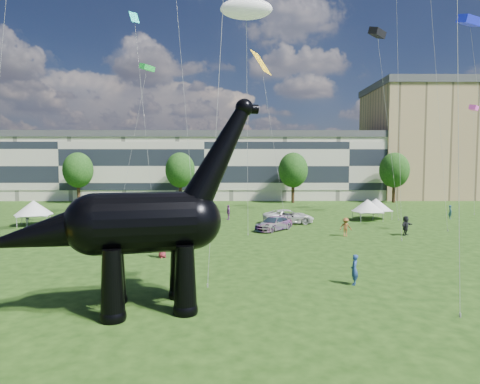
{
  "coord_description": "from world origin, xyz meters",
  "views": [
    {
      "loc": [
        -2.0,
        -17.93,
        6.78
      ],
      "look_at": [
        -1.78,
        8.0,
        5.0
      ],
      "focal_mm": 30.0,
      "sensor_mm": 36.0,
      "label": 1
    }
  ],
  "objects": [
    {
      "name": "ground",
      "position": [
        0.0,
        0.0,
        0.0
      ],
      "size": [
        220.0,
        220.0,
        0.0
      ],
      "primitive_type": "plane",
      "color": "#16330C",
      "rests_on": "ground"
    },
    {
      "name": "terrace_row",
      "position": [
        -8.0,
        62.0,
        6.0
      ],
      "size": [
        78.0,
        11.0,
        12.0
      ],
      "primitive_type": "cube",
      "color": "beige",
      "rests_on": "ground"
    },
    {
      "name": "apartment_block",
      "position": [
        40.0,
        65.0,
        11.0
      ],
      "size": [
        28.0,
        18.0,
        22.0
      ],
      "primitive_type": "cube",
      "color": "tan",
      "rests_on": "ground"
    },
    {
      "name": "tree_far_left",
      "position": [
        -30.0,
        53.0,
        6.29
      ],
      "size": [
        5.2,
        5.2,
        9.44
      ],
      "color": "#382314",
      "rests_on": "ground"
    },
    {
      "name": "tree_mid_left",
      "position": [
        -12.0,
        53.0,
        6.29
      ],
      "size": [
        5.2,
        5.2,
        9.44
      ],
      "color": "#382314",
      "rests_on": "ground"
    },
    {
      "name": "tree_mid_right",
      "position": [
        8.0,
        53.0,
        6.29
      ],
      "size": [
        5.2,
        5.2,
        9.44
      ],
      "color": "#382314",
      "rests_on": "ground"
    },
    {
      "name": "tree_far_right",
      "position": [
        26.0,
        53.0,
        6.29
      ],
      "size": [
        5.2,
        5.2,
        9.44
      ],
      "color": "#382314",
      "rests_on": "ground"
    },
    {
      "name": "dinosaur_sculpture",
      "position": [
        -6.68,
        0.49,
        3.91
      ],
      "size": [
        12.67,
        5.03,
        10.37
      ],
      "rotation": [
        0.0,
        0.0,
        0.25
      ],
      "color": "black",
      "rests_on": "ground"
    },
    {
      "name": "car_silver",
      "position": [
        -9.92,
        22.36,
        0.75
      ],
      "size": [
        2.19,
        4.54,
        1.49
      ],
      "primitive_type": "imported",
      "rotation": [
        0.0,
        0.0,
        0.1
      ],
      "color": "silver",
      "rests_on": "ground"
    },
    {
      "name": "car_grey",
      "position": [
        -6.36,
        22.06,
        0.73
      ],
      "size": [
        4.5,
        1.8,
        1.46
      ],
      "primitive_type": "imported",
      "rotation": [
        0.0,
        0.0,
        1.51
      ],
      "color": "gray",
      "rests_on": "ground"
    },
    {
      "name": "car_white",
      "position": [
        3.94,
        27.71,
        0.81
      ],
      "size": [
        6.03,
        3.16,
        1.62
      ],
      "primitive_type": "imported",
      "rotation": [
        0.0,
        0.0,
        1.65
      ],
      "color": "silver",
      "rests_on": "ground"
    },
    {
      "name": "car_dark",
      "position": [
        1.82,
        23.0,
        0.71
      ],
      "size": [
        4.72,
        4.98,
        1.42
      ],
      "primitive_type": "imported",
      "rotation": [
        0.0,
        0.0,
        -0.72
      ],
      "color": "#595960",
      "rests_on": "ground"
    },
    {
      "name": "gazebo_near",
      "position": [
        13.88,
        30.3,
        1.81
      ],
      "size": [
        3.98,
        3.98,
        2.58
      ],
      "rotation": [
        0.0,
        0.0,
        0.08
      ],
      "color": "white",
      "rests_on": "ground"
    },
    {
      "name": "gazebo_far",
      "position": [
        15.43,
        31.76,
        1.8
      ],
      "size": [
        4.54,
        4.54,
        2.56
      ],
      "rotation": [
        0.0,
        0.0,
        0.28
      ],
      "color": "silver",
      "rests_on": "ground"
    },
    {
      "name": "gazebo_left",
      "position": [
        -24.68,
        26.72,
        1.96
      ],
      "size": [
        5.08,
        5.08,
        2.79
      ],
      "rotation": [
        0.0,
        0.0,
        0.33
      ],
      "color": "silver",
      "rests_on": "ground"
    },
    {
      "name": "visitors",
      "position": [
        -0.52,
        16.49,
        0.88
      ],
      "size": [
        50.25,
        41.63,
        1.89
      ],
      "color": "brown",
      "rests_on": "ground"
    },
    {
      "name": "kites",
      "position": [
        1.24,
        26.06,
        23.57
      ],
      "size": [
        55.05,
        40.99,
        24.42
      ],
      "color": "red",
      "rests_on": "ground"
    }
  ]
}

